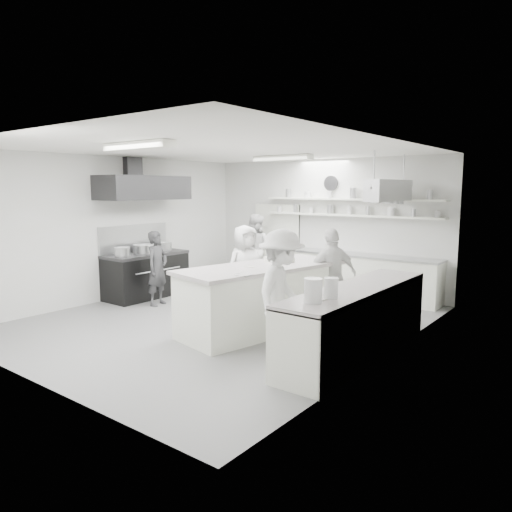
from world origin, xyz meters
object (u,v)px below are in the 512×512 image
Objects in this scene: prep_island at (262,299)px; cook_back at (255,250)px; right_counter at (356,322)px; cook_stove at (157,268)px; back_counter at (328,272)px; stove at (146,276)px.

cook_back reaches higher than prep_island.
right_counter is 4.49m from cook_stove.
back_counter is 1.78× the size of prep_island.
cook_stove reaches higher than right_counter.
stove is at bearing 57.38° from cook_back.
back_counter is 3.30m from prep_island.
right_counter is at bearing 7.02° from prep_island.
cook_stove reaches higher than stove.
right_counter is at bearing -105.43° from cook_stove.
cook_stove is at bearing -24.10° from stove.
prep_island reaches higher than right_counter.
cook_back is (1.16, 2.38, 0.42)m from stove.
prep_island is (3.47, -0.45, 0.07)m from stove.
prep_island reaches higher than stove.
right_counter reaches higher than stove.
back_counter is at bearing 124.65° from right_counter.
right_counter is 1.17× the size of prep_island.
cook_back is (-2.32, 2.83, 0.35)m from prep_island.
stove is 1.20× the size of cook_stove.
cook_stove is (-2.70, 0.11, 0.23)m from prep_island.
cook_stove is 0.86× the size of cook_back.
right_counter is 2.20× the size of cook_stove.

